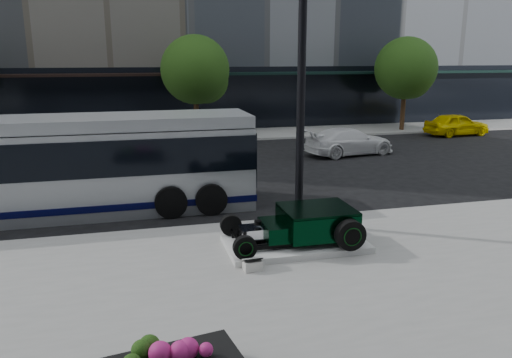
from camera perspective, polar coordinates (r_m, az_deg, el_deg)
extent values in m
plane|color=black|center=(16.07, -3.95, -3.05)|extent=(120.00, 120.00, 0.00)
cube|color=gray|center=(29.61, -8.93, 4.79)|extent=(70.00, 4.00, 0.12)
cube|color=black|center=(35.16, 12.42, 9.24)|extent=(24.00, 0.50, 4.00)
cube|color=black|center=(34.54, 13.01, 11.80)|extent=(24.00, 1.60, 0.15)
cylinder|color=black|center=(28.56, -6.82, 7.28)|extent=(0.28, 0.28, 2.60)
sphere|color=#14380F|center=(28.38, -6.97, 12.30)|extent=(3.80, 3.80, 3.80)
sphere|color=#14380F|center=(28.78, -5.81, 11.16)|extent=(2.60, 2.60, 2.60)
cylinder|color=black|center=(32.89, 16.44, 7.68)|extent=(0.28, 0.28, 2.60)
sphere|color=#14380F|center=(32.73, 16.75, 12.03)|extent=(3.80, 3.80, 3.80)
sphere|color=#14380F|center=(33.32, 17.31, 10.98)|extent=(2.60, 2.60, 2.60)
cube|color=silver|center=(12.38, 4.51, -7.38)|extent=(3.40, 1.80, 0.15)
cube|color=black|center=(11.92, 5.22, -7.35)|extent=(3.00, 0.08, 0.10)
cube|color=black|center=(12.71, 3.87, -5.93)|extent=(3.00, 0.08, 0.10)
cube|color=black|center=(12.38, 6.97, -4.85)|extent=(1.70, 1.45, 0.62)
cube|color=black|center=(12.28, 7.02, -3.39)|extent=(1.70, 1.45, 0.06)
cube|color=black|center=(12.08, 2.06, -5.84)|extent=(0.55, 1.05, 0.38)
cube|color=silver|center=(11.96, -0.49, -6.29)|extent=(0.55, 0.55, 0.34)
cylinder|color=black|center=(11.90, 0.21, -5.01)|extent=(0.18, 0.18, 0.10)
cylinder|color=black|center=(11.93, -2.13, -6.97)|extent=(0.06, 1.55, 0.06)
cylinder|color=black|center=(11.86, 10.72, -6.30)|extent=(0.72, 0.24, 0.72)
cylinder|color=black|center=(11.76, 10.98, -6.51)|extent=(0.37, 0.02, 0.37)
torus|color=#0A3C11|center=(11.75, 11.00, -6.52)|extent=(0.44, 0.02, 0.44)
cylinder|color=black|center=(13.33, 7.65, -3.90)|extent=(0.72, 0.24, 0.72)
cylinder|color=black|center=(13.44, 7.45, -3.74)|extent=(0.37, 0.02, 0.37)
torus|color=#0A3C11|center=(13.46, 7.43, -3.72)|extent=(0.44, 0.02, 0.44)
cylinder|color=black|center=(11.18, -1.27, -7.83)|extent=(0.54, 0.16, 0.54)
cylinder|color=black|center=(11.10, -1.17, -7.99)|extent=(0.28, 0.02, 0.28)
torus|color=#0A3C11|center=(11.09, -1.16, -8.02)|extent=(0.34, 0.02, 0.34)
cylinder|color=black|center=(12.61, -2.89, -5.28)|extent=(0.54, 0.16, 0.54)
cylinder|color=black|center=(12.69, -2.97, -5.15)|extent=(0.28, 0.02, 0.28)
torus|color=#0A3C11|center=(12.70, -2.98, -5.13)|extent=(0.34, 0.02, 0.34)
cube|color=silver|center=(11.07, -0.40, -9.80)|extent=(0.42, 0.32, 0.22)
cube|color=black|center=(11.02, -0.40, -9.21)|extent=(0.42, 0.31, 0.15)
cylinder|color=black|center=(13.29, 5.18, 9.98)|extent=(0.22, 0.22, 7.32)
cylinder|color=black|center=(14.00, 4.86, -4.75)|extent=(0.40, 0.40, 0.18)
sphere|color=#C2227B|center=(7.45, -11.04, -19.24)|extent=(0.26, 0.26, 0.26)
sphere|color=#14380F|center=(7.46, -8.77, -19.07)|extent=(0.26, 0.26, 0.26)
sphere|color=#C2227B|center=(7.49, -6.52, -18.87)|extent=(0.26, 0.26, 0.26)
sphere|color=#14380F|center=(7.52, -4.30, -18.65)|extent=(0.26, 0.26, 0.26)
cube|color=#A1A5AA|center=(16.11, -22.35, 0.66)|extent=(12.00, 2.55, 2.55)
cube|color=#060837|center=(16.31, -22.07, -2.26)|extent=(12.05, 2.60, 0.20)
cube|color=black|center=(16.00, -22.54, 2.66)|extent=(12.05, 2.60, 1.05)
cube|color=#A1A5AA|center=(15.87, -22.84, 5.85)|extent=(12.00, 2.40, 0.35)
cube|color=black|center=(16.31, -1.00, 2.86)|extent=(0.06, 2.30, 1.70)
cylinder|color=black|center=(14.92, -9.70, -2.64)|extent=(0.96, 0.28, 0.96)
cylinder|color=black|center=(17.42, -10.44, -0.26)|extent=(0.96, 0.28, 0.96)
cylinder|color=black|center=(15.05, -5.14, -2.34)|extent=(0.96, 0.28, 0.96)
cylinder|color=black|center=(17.54, -6.53, -0.02)|extent=(0.96, 0.28, 0.96)
imported|color=white|center=(24.57, 10.63, 4.24)|extent=(4.70, 2.53, 1.29)
imported|color=#E3C800|center=(32.39, 21.95, 5.82)|extent=(4.04, 1.89, 1.34)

